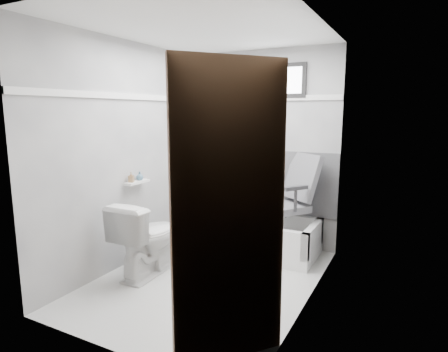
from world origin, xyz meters
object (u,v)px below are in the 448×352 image
Objects in this scene: office_chair at (281,200)px; toilet at (147,238)px; soap_bottle_a at (131,177)px; soap_bottle_b at (140,176)px; bathtub at (254,234)px; door at (246,236)px.

toilet is at bearing -96.31° from office_chair.
soap_bottle_a reaches higher than toilet.
soap_bottle_b is (-0.32, 0.30, 0.57)m from toilet.
soap_bottle_b reaches higher than bathtub.
soap_bottle_a is at bearing -138.04° from bathtub.
office_chair is 1.62m from soap_bottle_b.
bathtub is 1.90× the size of toilet.
soap_bottle_a is at bearing -90.00° from soap_bottle_b.
soap_bottle_b reaches higher than toilet.
toilet is (-1.04, -1.14, -0.27)m from office_chair.
office_chair is 9.10× the size of soap_bottle_a.
door is at bearing -68.29° from bathtub.
soap_bottle_b is at bearing -142.60° from bathtub.
office_chair is at bearing 31.62° from soap_bottle_b.
door reaches higher than bathtub.
soap_bottle_b is (-1.92, 1.41, -0.04)m from door.
bathtub is at bearing -136.80° from office_chair.
soap_bottle_b is at bearing 143.62° from door.
bathtub is 1.59m from soap_bottle_a.
office_chair is 10.81× the size of soap_bottle_b.
soap_bottle_b is at bearing -44.57° from toilet.
bathtub is 1.51m from soap_bottle_b.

